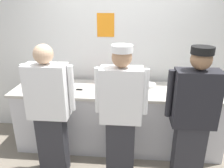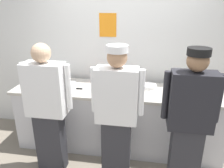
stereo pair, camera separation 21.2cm
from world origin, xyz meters
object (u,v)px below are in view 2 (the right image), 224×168
at_px(sheet_tray, 58,85).
at_px(squeeze_bottle_secondary, 102,82).
at_px(squeeze_bottle_primary, 104,79).
at_px(ramekin_red_sauce, 211,91).
at_px(plate_stack_front, 148,86).
at_px(chef_far_right, 189,120).
at_px(ramekin_green_sauce, 189,95).
at_px(squeeze_bottle_spare, 203,90).
at_px(mixing_bowl_steel, 120,86).
at_px(ramekin_yellow_sauce, 184,89).
at_px(chef_near_left, 47,108).
at_px(chef_center, 117,113).
at_px(chefs_knife, 84,89).

relative_size(sheet_tray, squeeze_bottle_secondary, 2.24).
xyz_separation_m(squeeze_bottle_primary, ramekin_red_sauce, (1.50, -0.06, -0.07)).
distance_m(plate_stack_front, squeeze_bottle_primary, 0.65).
distance_m(chef_far_right, ramekin_green_sauce, 0.58).
height_order(squeeze_bottle_secondary, squeeze_bottle_spare, squeeze_bottle_secondary).
bearing_deg(squeeze_bottle_secondary, chef_far_right, -31.52).
bearing_deg(squeeze_bottle_spare, ramekin_green_sauce, -175.55).
height_order(mixing_bowl_steel, ramekin_green_sauce, mixing_bowl_steel).
relative_size(mixing_bowl_steel, squeeze_bottle_spare, 1.74).
relative_size(squeeze_bottle_primary, squeeze_bottle_spare, 1.00).
bearing_deg(ramekin_yellow_sauce, chef_near_left, -156.26).
relative_size(squeeze_bottle_secondary, ramekin_green_sauce, 1.93).
height_order(chef_center, ramekin_yellow_sauce, chef_center).
bearing_deg(chefs_knife, squeeze_bottle_primary, 43.67).
bearing_deg(chef_near_left, sheet_tray, 100.94).
bearing_deg(chef_near_left, squeeze_bottle_secondary, 48.94).
distance_m(chef_near_left, chefs_knife, 0.63).
distance_m(chef_near_left, chef_center, 0.85).
relative_size(plate_stack_front, mixing_bowl_steel, 0.68).
height_order(ramekin_green_sauce, chefs_knife, ramekin_green_sauce).
xyz_separation_m(squeeze_bottle_secondary, squeeze_bottle_spare, (1.34, -0.09, -0.00)).
height_order(chef_near_left, ramekin_red_sauce, chef_near_left).
distance_m(chef_far_right, ramekin_yellow_sauce, 0.78).
relative_size(plate_stack_front, chefs_knife, 0.85).
xyz_separation_m(chef_near_left, squeeze_bottle_secondary, (0.55, 0.63, 0.14)).
bearing_deg(chefs_knife, squeeze_bottle_spare, -0.23).
bearing_deg(ramekin_red_sauce, squeeze_bottle_secondary, -176.26).
distance_m(sheet_tray, ramekin_yellow_sauce, 1.82).
relative_size(mixing_bowl_steel, ramekin_green_sauce, 3.23).
height_order(mixing_bowl_steel, ramekin_red_sauce, mixing_bowl_steel).
distance_m(chef_far_right, squeeze_bottle_primary, 1.38).
xyz_separation_m(chef_near_left, chefs_knife, (0.30, 0.55, 0.05)).
xyz_separation_m(chef_near_left, mixing_bowl_steel, (0.81, 0.61, 0.11)).
bearing_deg(chef_near_left, chef_center, -0.52).
bearing_deg(plate_stack_front, chef_far_right, -60.95).
bearing_deg(ramekin_red_sauce, chef_center, -148.41).
bearing_deg(mixing_bowl_steel, ramekin_yellow_sauce, 8.85).
relative_size(ramekin_yellow_sauce, chefs_knife, 0.31).
xyz_separation_m(plate_stack_front, sheet_tray, (-1.32, -0.15, -0.01)).
height_order(ramekin_yellow_sauce, chefs_knife, ramekin_yellow_sauce).
distance_m(plate_stack_front, sheet_tray, 1.33).
relative_size(squeeze_bottle_spare, chefs_knife, 0.72).
bearing_deg(squeeze_bottle_primary, ramekin_green_sauce, -12.25).
bearing_deg(plate_stack_front, ramekin_green_sauce, -24.11).
relative_size(chef_center, squeeze_bottle_secondary, 8.09).
xyz_separation_m(chef_center, sheet_tray, (-0.97, 0.63, 0.04)).
xyz_separation_m(chef_near_left, chef_far_right, (1.64, -0.04, 0.01)).
distance_m(chef_near_left, mixing_bowl_steel, 1.02).
relative_size(sheet_tray, chefs_knife, 1.69).
relative_size(plate_stack_front, sheet_tray, 0.50).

